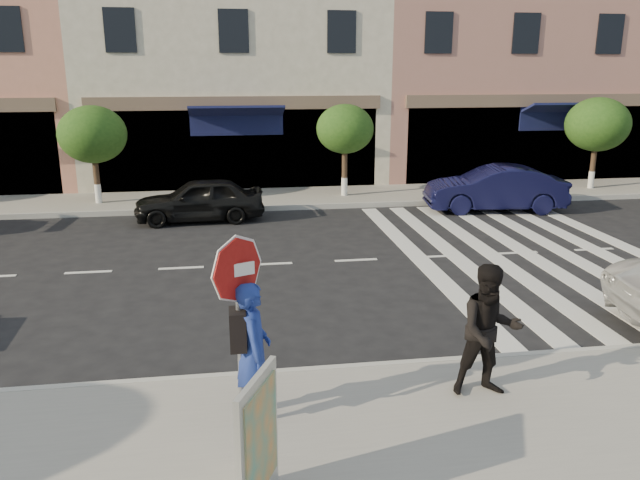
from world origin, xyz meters
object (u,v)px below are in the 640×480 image
Objects in this scene: poster_board at (259,446)px; car_far_mid at (199,200)px; stop_sign at (238,286)px; walker at (489,331)px; car_far_right at (495,189)px; photographer at (254,351)px.

car_far_mid is (-1.03, 12.79, -0.21)m from poster_board.
poster_board is 12.83m from car_far_mid.
stop_sign is 1.31× the size of walker.
car_far_mid is 0.87× the size of car_far_right.
stop_sign reaches higher than poster_board.
stop_sign is 11.18m from car_far_mid.
photographer is 13.66m from car_far_right.
walker reaches higher than car_far_mid.
photographer is 3.06m from walker.
poster_board is 0.38× the size of car_far_mid.
car_far_right is at bearing -35.73° from photographer.
stop_sign is at bearing 88.18° from photographer.
walker is 3.59m from poster_board.
poster_board is 15.09m from car_far_right.
photographer is 11.14m from car_far_mid.
stop_sign reaches higher than walker.
walker is at bearing -88.19° from photographer.
stop_sign reaches higher than photographer.
car_far_mid is (-1.07, 11.08, -0.40)m from photographer.
stop_sign is 2.00m from poster_board.
photographer is at bearing -28.79° from car_far_right.
stop_sign is 3.32m from walker.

